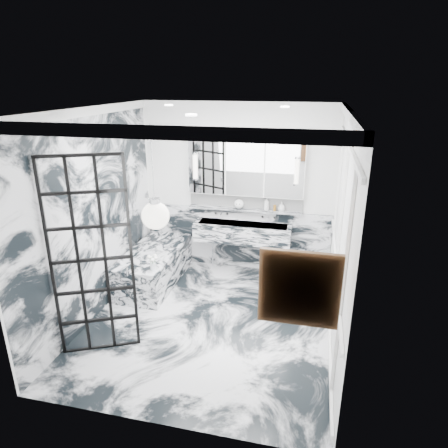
% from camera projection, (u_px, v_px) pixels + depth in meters
% --- Properties ---
extents(floor, '(3.60, 3.60, 0.00)m').
position_uv_depth(floor, '(210.00, 321.00, 5.47)').
color(floor, silver).
rests_on(floor, ground).
extents(ceiling, '(3.60, 3.60, 0.00)m').
position_uv_depth(ceiling, '(207.00, 109.00, 4.52)').
color(ceiling, white).
rests_on(ceiling, wall_back).
extents(wall_back, '(3.60, 0.00, 3.60)m').
position_uv_depth(wall_back, '(237.00, 189.00, 6.64)').
color(wall_back, white).
rests_on(wall_back, floor).
extents(wall_front, '(3.60, 0.00, 3.60)m').
position_uv_depth(wall_front, '(153.00, 296.00, 3.35)').
color(wall_front, white).
rests_on(wall_front, floor).
extents(wall_left, '(0.00, 3.60, 3.60)m').
position_uv_depth(wall_left, '(93.00, 216.00, 5.34)').
color(wall_left, white).
rests_on(wall_left, floor).
extents(wall_right, '(0.00, 3.60, 3.60)m').
position_uv_depth(wall_right, '(341.00, 235.00, 4.65)').
color(wall_right, white).
rests_on(wall_right, floor).
extents(marble_clad_back, '(3.18, 0.05, 1.05)m').
position_uv_depth(marble_clad_back, '(236.00, 238.00, 6.92)').
color(marble_clad_back, silver).
rests_on(marble_clad_back, floor).
extents(marble_clad_left, '(0.02, 3.56, 2.68)m').
position_uv_depth(marble_clad_left, '(95.00, 220.00, 5.35)').
color(marble_clad_left, silver).
rests_on(marble_clad_left, floor).
extents(panel_molding, '(0.03, 3.40, 2.30)m').
position_uv_depth(panel_molding, '(338.00, 243.00, 4.69)').
color(panel_molding, white).
rests_on(panel_molding, floor).
extents(soap_bottle_a, '(0.11, 0.11, 0.22)m').
position_uv_depth(soap_bottle_a, '(267.00, 204.00, 6.52)').
color(soap_bottle_a, '#8C5919').
rests_on(soap_bottle_a, ledge).
extents(soap_bottle_b, '(0.09, 0.09, 0.16)m').
position_uv_depth(soap_bottle_b, '(281.00, 207.00, 6.48)').
color(soap_bottle_b, '#4C4C51').
rests_on(soap_bottle_b, ledge).
extents(soap_bottle_c, '(0.14, 0.14, 0.14)m').
position_uv_depth(soap_bottle_c, '(281.00, 207.00, 6.48)').
color(soap_bottle_c, silver).
rests_on(soap_bottle_c, ledge).
extents(face_pot, '(0.16, 0.16, 0.16)m').
position_uv_depth(face_pot, '(239.00, 204.00, 6.63)').
color(face_pot, white).
rests_on(face_pot, ledge).
extents(amber_bottle, '(0.04, 0.04, 0.10)m').
position_uv_depth(amber_bottle, '(275.00, 208.00, 6.51)').
color(amber_bottle, '#8C5919').
rests_on(amber_bottle, ledge).
extents(flower_vase, '(0.08, 0.08, 0.12)m').
position_uv_depth(flower_vase, '(153.00, 267.00, 5.67)').
color(flower_vase, silver).
rests_on(flower_vase, bathtub).
extents(crittall_door, '(0.81, 0.41, 2.38)m').
position_uv_depth(crittall_door, '(92.00, 260.00, 4.52)').
color(crittall_door, black).
rests_on(crittall_door, floor).
extents(artwork, '(0.52, 0.05, 0.52)m').
position_uv_depth(artwork, '(299.00, 289.00, 3.06)').
color(artwork, '#B95213').
rests_on(artwork, wall_front).
extents(pendant_light, '(0.27, 0.27, 0.27)m').
position_uv_depth(pendant_light, '(155.00, 216.00, 3.81)').
color(pendant_light, white).
rests_on(pendant_light, ceiling).
extents(trough_sink, '(1.60, 0.45, 0.30)m').
position_uv_depth(trough_sink, '(243.00, 232.00, 6.61)').
color(trough_sink, silver).
rests_on(trough_sink, wall_back).
extents(ledge, '(1.90, 0.14, 0.04)m').
position_uv_depth(ledge, '(245.00, 210.00, 6.65)').
color(ledge, silver).
rests_on(ledge, wall_back).
extents(subway_tile, '(1.90, 0.03, 0.23)m').
position_uv_depth(subway_tile, '(246.00, 201.00, 6.66)').
color(subway_tile, white).
rests_on(subway_tile, wall_back).
extents(mirror_cabinet, '(1.90, 0.16, 1.00)m').
position_uv_depth(mirror_cabinet, '(246.00, 165.00, 6.40)').
color(mirror_cabinet, white).
rests_on(mirror_cabinet, wall_back).
extents(sconce_left, '(0.07, 0.07, 0.40)m').
position_uv_depth(sconce_left, '(195.00, 166.00, 6.50)').
color(sconce_left, white).
rests_on(sconce_left, mirror_cabinet).
extents(sconce_right, '(0.07, 0.07, 0.40)m').
position_uv_depth(sconce_right, '(297.00, 171.00, 6.15)').
color(sconce_right, white).
rests_on(sconce_right, mirror_cabinet).
extents(bathtub, '(0.75, 1.65, 0.55)m').
position_uv_depth(bathtub, '(154.00, 266.00, 6.45)').
color(bathtub, silver).
rests_on(bathtub, floor).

